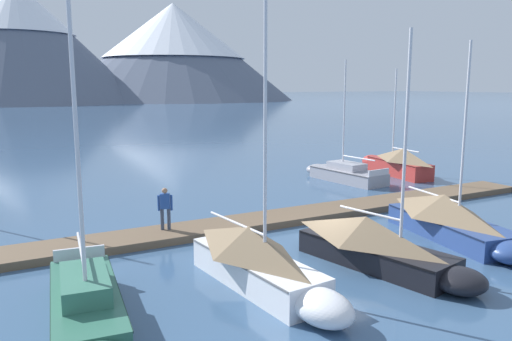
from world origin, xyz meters
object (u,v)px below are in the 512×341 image
Objects in this scene: sailboat_far_berth at (452,219)px; sailboat_end_of_dock at (396,162)px; sailboat_second_berth at (87,308)px; sailboat_outer_slip at (343,173)px; person_on_dock at (165,206)px; sailboat_mid_dock_starboard at (379,245)px; sailboat_mid_dock_port at (261,262)px.

sailboat_far_berth reaches higher than sailboat_end_of_dock.
sailboat_outer_slip is (17.68, 12.82, -0.06)m from sailboat_second_berth.
sailboat_mid_dock_starboard is at bearing -51.24° from person_on_dock.
sailboat_mid_dock_port is 9.01m from sailboat_far_berth.
person_on_dock is (-17.97, -6.26, 0.38)m from sailboat_end_of_dock.
sailboat_second_berth is 21.84m from sailboat_outer_slip.
sailboat_outer_slip is (3.71, 11.78, -0.29)m from sailboat_far_berth.
sailboat_far_berth is at bearing 4.25° from sailboat_second_berth.
sailboat_mid_dock_starboard is at bearing -167.23° from sailboat_far_berth.
sailboat_mid_dock_starboard is 4.53× the size of person_on_dock.
person_on_dock is (-0.93, 6.27, 0.43)m from sailboat_mid_dock_port.
sailboat_second_berth is 1.20× the size of sailboat_mid_dock_starboard.
sailboat_second_berth is 1.23× the size of sailboat_outer_slip.
sailboat_far_berth is (4.68, 1.06, 0.02)m from sailboat_mid_dock_starboard.
person_on_dock is (-5.22, 6.50, 0.50)m from sailboat_mid_dock_starboard.
sailboat_second_berth is at bearing -177.55° from sailboat_mid_dock_port.
sailboat_mid_dock_port is at bearing -143.68° from sailboat_end_of_dock.
sailboat_end_of_dock is (17.04, 12.53, 0.05)m from sailboat_mid_dock_port.
sailboat_mid_dock_starboard is at bearing -123.16° from sailboat_outer_slip.
sailboat_mid_dock_port is 17.88m from sailboat_outer_slip.
sailboat_mid_dock_starboard is 1.09× the size of sailboat_end_of_dock.
sailboat_second_berth is 9.29m from sailboat_mid_dock_starboard.
person_on_dock is (-13.61, -6.34, 0.77)m from sailboat_outer_slip.
sailboat_second_berth is at bearing -175.75° from sailboat_far_berth.
sailboat_second_berth is at bearing -122.10° from person_on_dock.
sailboat_second_berth reaches higher than person_on_dock.
sailboat_mid_dock_starboard is 15.34m from sailboat_outer_slip.
sailboat_far_berth is at bearing 5.25° from sailboat_mid_dock_port.
sailboat_end_of_dock reaches higher than person_on_dock.
sailboat_far_berth is (13.97, 1.04, 0.23)m from sailboat_second_berth.
sailboat_end_of_dock is 4.17× the size of person_on_dock.
sailboat_end_of_dock is at bearing -1.04° from sailboat_outer_slip.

